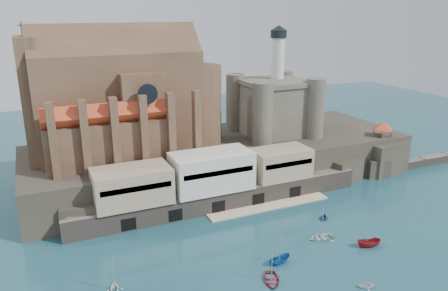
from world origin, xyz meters
TOP-DOWN VIEW (x-y plane):
  - ground at (0.00, 0.00)m, footprint 300.00×300.00m
  - promontory at (-0.19, 39.37)m, footprint 100.00×36.00m
  - quay at (-10.19, 23.07)m, footprint 70.00×12.00m
  - church at (-24.13, 41.85)m, footprint 47.00×25.93m
  - castle_keep at (16.08, 41.08)m, footprint 21.20×21.20m
  - rock_outcrop at (42.00, 25.84)m, footprint 14.50×10.50m
  - pavilion at (42.00, 26.00)m, footprint 6.40×6.40m
  - breakwater at (66.00, 24.00)m, footprint 40.00×3.00m
  - boat_0 at (-12.06, -7.29)m, footprint 3.90×2.50m
  - boat_1 at (1.19, -15.12)m, footprint 2.40×2.97m
  - boat_2 at (-8.06, -3.21)m, footprint 1.89×1.85m
  - boat_4 at (-36.45, 0.85)m, footprint 3.19×2.27m
  - boat_5 at (10.52, -5.31)m, footprint 2.22×2.18m
  - boat_6 at (4.15, 0.98)m, footprint 1.39×3.89m
  - boat_7 at (9.72, 7.71)m, footprint 2.91×2.90m

SIDE VIEW (x-z plane):
  - ground at x=0.00m, z-range 0.00..0.00m
  - breakwater at x=66.00m, z-range -1.20..1.20m
  - boat_0 at x=-12.06m, z-range -2.64..2.64m
  - boat_1 at x=1.19m, z-range -1.49..1.49m
  - boat_2 at x=-8.06m, z-range -2.22..2.22m
  - boat_4 at x=-36.45m, z-range -1.69..1.69m
  - boat_5 at x=10.52m, z-range -2.45..2.45m
  - boat_6 at x=4.15m, z-range -2.67..2.67m
  - boat_7 at x=9.72m, z-range -1.48..1.48m
  - rock_outcrop at x=42.00m, z-range -0.33..8.37m
  - promontory at x=-0.19m, z-range -0.08..9.92m
  - quay at x=-10.19m, z-range -0.46..12.59m
  - pavilion at x=42.00m, z-range 10.03..15.43m
  - castle_keep at x=16.08m, z-range 3.66..32.96m
  - church at x=-24.13m, z-range 6.88..37.38m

